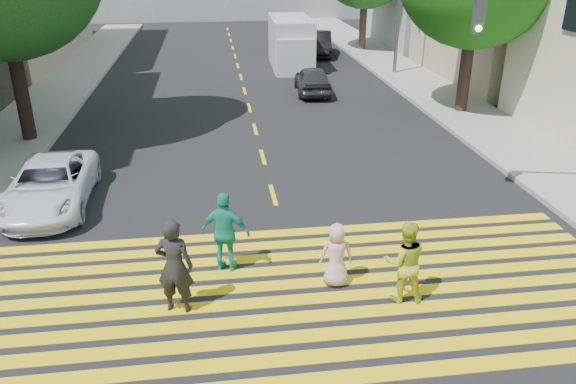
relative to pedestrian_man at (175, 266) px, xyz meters
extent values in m
plane|color=black|center=(2.35, -1.01, -0.94)|extent=(120.00, 120.00, 0.00)
cube|color=gray|center=(-6.15, 20.99, -0.87)|extent=(3.00, 40.00, 0.15)
cube|color=gray|center=(10.85, 13.99, -0.87)|extent=(3.00, 60.00, 0.15)
cube|color=maroon|center=(-4.55, 4.99, -0.86)|extent=(0.20, 8.00, 0.16)
cube|color=yellow|center=(2.35, -2.21, -0.94)|extent=(13.40, 0.35, 0.01)
cube|color=yellow|center=(2.35, -1.66, -0.94)|extent=(13.40, 0.35, 0.01)
cube|color=yellow|center=(2.35, -1.11, -0.94)|extent=(13.40, 0.35, 0.01)
cube|color=yellow|center=(2.35, -0.56, -0.94)|extent=(13.40, 0.35, 0.01)
cube|color=yellow|center=(2.35, -0.01, -0.94)|extent=(13.40, 0.35, 0.01)
cube|color=yellow|center=(2.35, 0.54, -0.94)|extent=(13.40, 0.35, 0.01)
cube|color=yellow|center=(2.35, 1.09, -0.94)|extent=(13.40, 0.35, 0.01)
cube|color=yellow|center=(2.35, 1.64, -0.94)|extent=(13.40, 0.35, 0.01)
cube|color=yellow|center=(2.35, 2.19, -0.94)|extent=(13.40, 0.35, 0.01)
cube|color=yellow|center=(2.35, 2.74, -0.94)|extent=(13.40, 0.35, 0.01)
cube|color=yellow|center=(2.35, 4.99, -0.94)|extent=(0.12, 1.40, 0.01)
cube|color=yellow|center=(2.35, 7.99, -0.94)|extent=(0.12, 1.40, 0.01)
cube|color=yellow|center=(2.35, 10.99, -0.94)|extent=(0.12, 1.40, 0.01)
cube|color=yellow|center=(2.35, 13.99, -0.94)|extent=(0.12, 1.40, 0.01)
cube|color=yellow|center=(2.35, 16.99, -0.94)|extent=(0.12, 1.40, 0.01)
cube|color=yellow|center=(2.35, 19.99, -0.94)|extent=(0.12, 1.40, 0.01)
cube|color=yellow|center=(2.35, 22.99, -0.94)|extent=(0.12, 1.40, 0.01)
cube|color=yellow|center=(2.35, 25.99, -0.94)|extent=(0.12, 1.40, 0.01)
cube|color=yellow|center=(2.35, 28.99, -0.94)|extent=(0.12, 1.40, 0.01)
cube|color=yellow|center=(2.35, 31.99, -0.94)|extent=(0.12, 1.40, 0.01)
cube|color=yellow|center=(2.35, 34.99, -0.94)|extent=(0.12, 1.40, 0.01)
cube|color=yellow|center=(2.35, 37.99, -0.94)|extent=(0.12, 1.40, 0.01)
cylinder|color=black|center=(-5.48, 10.59, 0.79)|extent=(0.58, 0.58, 3.48)
cylinder|color=black|center=(10.75, 11.98, 0.64)|extent=(0.49, 0.49, 3.17)
cylinder|color=#3F3023|center=(10.49, 26.65, 0.65)|extent=(0.59, 0.59, 3.18)
imported|color=black|center=(0.00, 0.00, 0.00)|extent=(0.78, 0.60, 1.89)
imported|color=gold|center=(4.26, -0.23, -0.12)|extent=(0.88, 0.73, 1.65)
imported|color=#D19FB8|center=(3.10, 0.46, -0.27)|extent=(0.70, 0.49, 1.34)
imported|color=teal|center=(0.96, 1.31, -0.07)|extent=(1.11, 0.74, 1.75)
imported|color=silver|center=(-3.44, 5.09, -0.35)|extent=(2.07, 4.32, 1.19)
imported|color=#252429|center=(5.41, 16.09, -0.32)|extent=(1.72, 3.76, 1.25)
imported|color=#B4B8BC|center=(6.13, 28.37, -0.33)|extent=(1.79, 4.25, 1.23)
imported|color=black|center=(7.46, 25.53, -0.24)|extent=(2.22, 4.50, 1.42)
cube|color=#AFADC1|center=(5.30, 22.47, 0.37)|extent=(2.29, 5.33, 2.63)
cube|color=#B4B6BD|center=(5.21, 20.16, 0.00)|extent=(2.04, 1.33, 1.89)
cylinder|color=black|center=(4.39, 20.61, -0.58)|extent=(0.29, 0.74, 0.74)
cylinder|color=black|center=(6.07, 20.55, -0.58)|extent=(0.29, 0.74, 0.74)
cylinder|color=black|center=(4.52, 24.39, -0.58)|extent=(0.29, 0.74, 0.74)
cylinder|color=black|center=(6.20, 24.33, -0.58)|extent=(0.29, 0.74, 0.74)
cube|color=#2F2F33|center=(6.94, 3.59, 3.86)|extent=(0.29, 0.29, 0.79)
sphere|color=#2FFE1D|center=(6.91, 3.46, 3.60)|extent=(0.18, 0.18, 0.15)
camera|label=1|loc=(0.85, -8.94, 5.35)|focal=35.00mm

